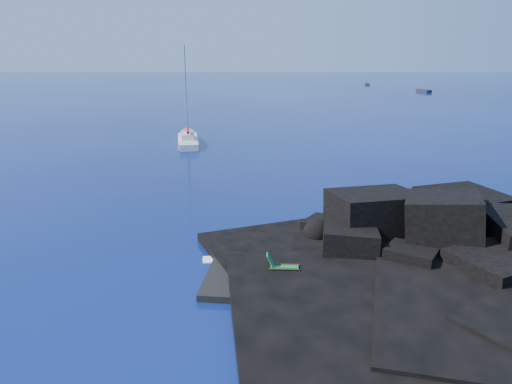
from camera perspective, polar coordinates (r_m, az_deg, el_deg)
ground at (r=25.88m, az=-6.18°, el=-10.24°), size 400.00×400.00×0.00m
headland at (r=30.21m, az=20.03°, el=-7.14°), size 24.00×24.00×3.60m
beach at (r=26.23m, az=3.90°, el=-9.79°), size 9.08×6.86×0.70m
surf_foam at (r=30.35m, az=4.31°, el=-6.01°), size 10.00×8.00×0.06m
sailboat at (r=60.95m, az=-7.77°, el=5.41°), size 4.01×11.32×11.64m
deck_chair at (r=25.71m, az=3.28°, el=-8.10°), size 1.66×0.79×1.12m
towel at (r=24.91m, az=3.63°, el=-10.31°), size 2.25×1.26×0.06m
sunbather at (r=24.85m, az=3.64°, el=-10.01°), size 1.79×0.63×0.23m
marker_cone at (r=25.78m, az=3.02°, el=-8.78°), size 0.40×0.40×0.50m
distant_boat_a at (r=155.67m, az=12.58°, el=11.89°), size 1.73×4.08×0.53m
distant_boat_b at (r=135.44m, az=18.62°, el=10.79°), size 2.72×4.98×0.63m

